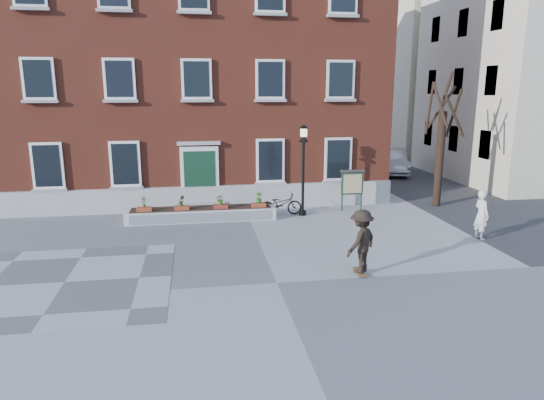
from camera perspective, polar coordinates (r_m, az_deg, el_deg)
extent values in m
plane|color=gray|center=(14.03, 0.57, -9.73)|extent=(100.00, 100.00, 0.00)
cube|color=#525254|center=(15.27, -23.22, -8.88)|extent=(6.00, 6.00, 0.01)
imported|color=black|center=(21.15, 1.02, -0.47)|extent=(1.86, 0.66, 0.97)
imported|color=#ACAEB1|center=(32.40, 13.83, 4.46)|extent=(2.83, 5.12, 1.60)
imported|color=silver|center=(19.24, 23.42, -1.60)|extent=(0.50, 0.71, 1.84)
cube|color=brown|center=(26.75, -8.97, 14.12)|extent=(18.00, 10.00, 12.00)
cube|color=#AAAAA5|center=(22.17, -8.40, 0.19)|extent=(18.00, 0.24, 1.10)
cube|color=#969591|center=(22.15, -8.35, -1.02)|extent=(2.60, 0.80, 0.20)
cube|color=#989994|center=(22.25, -8.38, -0.43)|extent=(2.20, 0.50, 0.20)
cube|color=silver|center=(22.00, -8.49, 3.01)|extent=(1.70, 0.12, 2.50)
cube|color=#12321E|center=(21.96, -8.48, 2.73)|extent=(1.40, 0.06, 2.30)
cube|color=#A7A7A2|center=(21.76, -8.62, 6.62)|extent=(1.90, 0.25, 0.15)
cube|color=white|center=(22.76, -24.90, 3.67)|extent=(1.30, 0.10, 2.00)
cube|color=black|center=(22.71, -24.93, 3.65)|extent=(1.08, 0.04, 1.78)
cube|color=#999A95|center=(22.87, -24.69, 1.03)|extent=(1.44, 0.20, 0.12)
cube|color=white|center=(22.53, -25.79, 12.73)|extent=(1.30, 0.10, 1.70)
cube|color=black|center=(22.48, -25.83, 12.73)|extent=(1.08, 0.04, 1.48)
cube|color=gray|center=(22.47, -25.60, 10.42)|extent=(1.44, 0.20, 0.12)
cube|color=gray|center=(22.67, -26.54, 19.51)|extent=(1.44, 0.20, 0.12)
cube|color=white|center=(22.10, -16.88, 4.08)|extent=(1.30, 0.10, 2.00)
cube|color=black|center=(22.05, -16.90, 4.06)|extent=(1.08, 0.04, 1.78)
cube|color=gray|center=(22.22, -16.72, 1.36)|extent=(1.44, 0.20, 0.12)
cube|color=white|center=(21.86, -17.52, 13.43)|extent=(1.30, 0.10, 1.70)
cube|color=black|center=(21.81, -17.54, 13.43)|extent=(1.08, 0.04, 1.48)
cube|color=gray|center=(21.81, -17.38, 11.05)|extent=(1.44, 0.20, 0.12)
cube|color=gray|center=(22.01, -18.05, 20.44)|extent=(1.44, 0.20, 0.12)
cube|color=white|center=(21.65, -8.87, 13.88)|extent=(1.30, 0.10, 1.70)
cube|color=black|center=(21.60, -8.87, 13.88)|extent=(1.08, 0.04, 1.48)
cube|color=gray|center=(21.59, -8.78, 11.47)|extent=(1.44, 0.20, 0.12)
cube|color=#A1A29C|center=(21.80, -9.13, 20.96)|extent=(1.44, 0.20, 0.12)
cube|color=white|center=(22.15, -0.21, 4.66)|extent=(1.30, 0.10, 2.00)
cube|color=black|center=(22.10, -0.19, 4.64)|extent=(1.08, 0.04, 1.78)
cube|color=#AAAAA4|center=(22.27, -0.18, 1.94)|extent=(1.44, 0.20, 0.12)
cube|color=white|center=(21.91, -0.22, 14.02)|extent=(1.30, 0.10, 1.70)
cube|color=black|center=(21.86, -0.20, 14.02)|extent=(1.08, 0.04, 1.48)
cube|color=#A1A19C|center=(21.86, -0.19, 11.63)|extent=(1.44, 0.20, 0.12)
cube|color=#979792|center=(22.06, -0.20, 21.02)|extent=(1.44, 0.20, 0.12)
cube|color=silver|center=(22.85, 7.77, 4.80)|extent=(1.30, 0.10, 2.00)
cube|color=black|center=(22.81, 7.81, 4.79)|extent=(1.08, 0.04, 1.78)
cube|color=gray|center=(22.97, 7.73, 2.16)|extent=(1.44, 0.20, 0.12)
cube|color=silver|center=(22.63, 8.06, 13.86)|extent=(1.30, 0.10, 1.70)
cube|color=black|center=(22.58, 8.10, 13.86)|extent=(1.08, 0.04, 1.48)
cube|color=gray|center=(22.57, 8.03, 11.55)|extent=(1.44, 0.20, 0.12)
cube|color=#999994|center=(22.77, 8.33, 20.64)|extent=(1.44, 0.20, 0.12)
cube|color=silver|center=(20.61, -8.30, -1.65)|extent=(6.20, 1.10, 0.50)
cube|color=#B5B5B5|center=(20.07, -8.27, -2.05)|extent=(5.80, 0.02, 0.40)
cube|color=black|center=(20.55, -8.32, -0.97)|extent=(5.80, 0.90, 0.06)
cube|color=#91381F|center=(20.39, -14.79, -1.09)|extent=(0.60, 0.25, 0.20)
imported|color=#2E631D|center=(20.32, -14.84, -0.21)|extent=(0.24, 0.24, 0.45)
cube|color=brown|center=(20.29, -10.58, -0.95)|extent=(0.60, 0.25, 0.20)
imported|color=#2C5D1C|center=(20.22, -10.61, -0.06)|extent=(0.25, 0.25, 0.45)
cube|color=maroon|center=(20.30, -6.06, -0.79)|extent=(0.60, 0.25, 0.20)
imported|color=#2F671F|center=(20.23, -6.08, 0.11)|extent=(0.40, 0.40, 0.45)
cube|color=brown|center=(20.44, -1.58, -0.62)|extent=(0.60, 0.25, 0.20)
imported|color=#25621D|center=(20.37, -1.59, 0.27)|extent=(0.25, 0.25, 0.45)
cylinder|color=black|center=(23.78, 19.11, 4.53)|extent=(0.36, 0.36, 4.40)
cylinder|color=black|center=(23.84, 20.58, 9.49)|extent=(0.12, 1.12, 2.23)
cylinder|color=#311E16|center=(24.12, 19.31, 10.25)|extent=(1.18, 0.49, 1.97)
cylinder|color=black|center=(23.67, 18.06, 10.28)|extent=(0.88, 1.14, 2.35)
cylinder|color=#312115|center=(23.24, 19.17, 10.61)|extent=(0.60, 0.77, 1.90)
cylinder|color=#312315|center=(23.14, 20.67, 9.28)|extent=(1.39, 0.55, 1.95)
cylinder|color=black|center=(23.76, 19.88, 12.16)|extent=(0.43, 0.48, 1.58)
cube|color=#363639|center=(34.29, 15.51, 3.47)|extent=(8.00, 36.00, 0.01)
cube|color=beige|center=(33.54, 28.88, 14.17)|extent=(10.00, 11.00, 14.00)
cube|color=beige|center=(43.70, 19.00, 13.77)|extent=(10.00, 11.00, 13.00)
cube|color=black|center=(28.19, 23.80, 5.98)|extent=(0.08, 1.00, 1.50)
cube|color=black|center=(30.91, 20.62, 6.78)|extent=(0.08, 1.00, 1.50)
cube|color=black|center=(33.72, 17.95, 7.44)|extent=(0.08, 1.00, 1.50)
cube|color=black|center=(28.04, 24.43, 12.68)|extent=(0.08, 1.00, 1.50)
cube|color=black|center=(30.77, 21.12, 12.89)|extent=(0.08, 1.00, 1.50)
cube|color=black|center=(33.59, 18.35, 13.04)|extent=(0.08, 1.00, 1.50)
cube|color=black|center=(28.26, 25.07, 19.15)|extent=(0.08, 1.00, 1.50)
cube|color=black|center=(30.98, 21.63, 18.80)|extent=(0.08, 1.00, 1.50)
cube|color=black|center=(33.78, 18.76, 18.46)|extent=(0.08, 1.00, 1.50)
cylinder|color=black|center=(21.24, 3.61, -1.51)|extent=(0.32, 0.32, 0.20)
cylinder|color=black|center=(20.91, 3.67, 2.47)|extent=(0.12, 0.12, 3.20)
cone|color=black|center=(20.66, 3.74, 7.24)|extent=(0.40, 0.40, 0.30)
cube|color=beige|center=(20.64, 3.75, 7.93)|extent=(0.24, 0.24, 0.34)
cone|color=black|center=(20.62, 3.76, 8.63)|extent=(0.40, 0.40, 0.16)
cylinder|color=#193322|center=(21.94, 8.27, 1.00)|extent=(0.08, 0.08, 1.80)
cylinder|color=#172F20|center=(22.23, 10.48, 1.07)|extent=(0.08, 0.08, 1.80)
cube|color=black|center=(22.01, 9.42, 1.92)|extent=(1.00, 0.10, 1.00)
cube|color=#C5C07F|center=(21.96, 9.46, 1.89)|extent=(0.85, 0.02, 0.85)
cube|color=#3A3432|center=(21.91, 9.47, 3.39)|extent=(1.10, 0.16, 0.10)
cube|color=brown|center=(14.89, 10.30, -8.32)|extent=(0.22, 0.78, 0.03)
cylinder|color=black|center=(14.63, 10.32, -8.86)|extent=(0.03, 0.05, 0.05)
cylinder|color=black|center=(14.69, 11.00, -8.80)|extent=(0.03, 0.05, 0.05)
cylinder|color=black|center=(15.12, 9.62, -8.09)|extent=(0.03, 0.05, 0.05)
cylinder|color=black|center=(15.18, 10.27, -8.04)|extent=(0.03, 0.05, 0.05)
imported|color=black|center=(14.57, 10.46, -4.78)|extent=(1.40, 1.31, 1.90)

